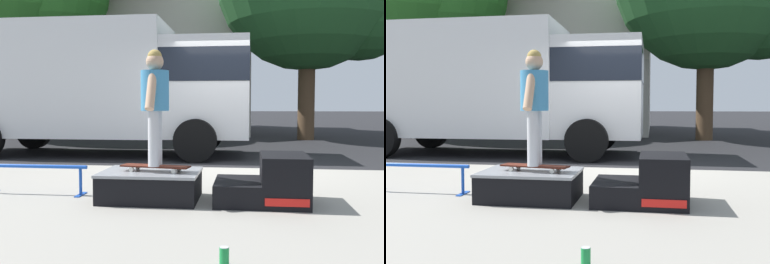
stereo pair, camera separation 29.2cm
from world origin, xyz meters
TOP-DOWN VIEW (x-y plane):
  - ground_plane at (0.00, 0.00)m, footprint 140.00×140.00m
  - sidewalk_slab at (0.00, -3.00)m, footprint 50.00×5.00m
  - skate_box at (-0.84, -3.12)m, footprint 1.10×0.83m
  - kicker_ramp at (0.48, -3.12)m, footprint 1.00×0.82m
  - grind_rail at (-2.29, -2.99)m, footprint 1.29×0.28m
  - skateboard at (-0.78, -3.16)m, footprint 0.80×0.33m
  - skater_kid at (-0.78, -3.16)m, footprint 0.31×0.66m
  - soda_can at (0.08, -5.06)m, footprint 0.07×0.07m
  - box_truck at (-3.15, 2.20)m, footprint 6.91×2.63m
  - house_behind at (-4.12, 12.21)m, footprint 9.54×8.23m

SIDE VIEW (x-z plane):
  - ground_plane at x=0.00m, z-range 0.00..0.00m
  - sidewalk_slab at x=0.00m, z-range 0.00..0.12m
  - soda_can at x=0.08m, z-range 0.12..0.25m
  - skate_box at x=-0.84m, z-range 0.13..0.46m
  - kicker_ramp at x=0.48m, z-range 0.07..0.61m
  - grind_rail at x=-2.29m, z-range 0.20..0.56m
  - skateboard at x=-0.78m, z-range 0.47..0.54m
  - skater_kid at x=-0.78m, z-range 0.63..1.91m
  - box_truck at x=-3.15m, z-range 0.18..3.23m
  - house_behind at x=-4.12m, z-range 0.04..8.44m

